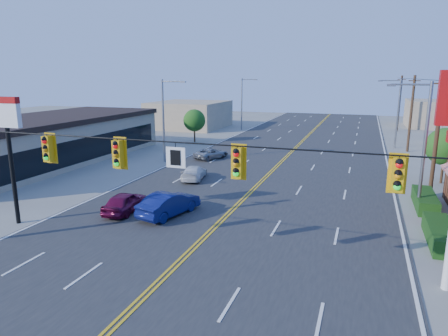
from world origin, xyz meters
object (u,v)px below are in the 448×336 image
(signal_span, at_px, (144,170))
(pizza_hut_sign, at_px, (8,134))
(car_magenta, at_px, (125,203))
(car_blue, at_px, (169,205))
(car_white, at_px, (194,173))
(car_silver, at_px, (211,154))

(signal_span, distance_m, pizza_hut_sign, 11.60)
(car_magenta, height_order, car_blue, car_blue)
(car_white, distance_m, car_silver, 8.46)
(pizza_hut_sign, distance_m, car_magenta, 7.55)
(car_magenta, bearing_deg, signal_span, 124.19)
(signal_span, height_order, car_white, signal_span)
(car_magenta, bearing_deg, car_silver, -91.16)
(signal_span, bearing_deg, pizza_hut_sign, 159.81)
(car_white, xyz_separation_m, car_silver, (-1.71, 8.29, -0.03))
(signal_span, height_order, car_magenta, signal_span)
(car_silver, bearing_deg, car_white, 125.88)
(signal_span, distance_m, car_magenta, 10.57)
(car_blue, bearing_deg, car_white, -62.37)
(signal_span, relative_size, car_white, 6.31)
(pizza_hut_sign, xyz_separation_m, car_white, (5.62, 12.42, -4.62))
(car_blue, bearing_deg, car_magenta, 22.04)
(car_magenta, distance_m, car_blue, 2.86)
(pizza_hut_sign, bearing_deg, signal_span, -20.19)
(car_magenta, xyz_separation_m, car_blue, (2.83, 0.41, 0.08))
(car_magenta, bearing_deg, car_blue, -176.13)
(car_magenta, relative_size, car_blue, 0.86)
(pizza_hut_sign, height_order, car_blue, pizza_hut_sign)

